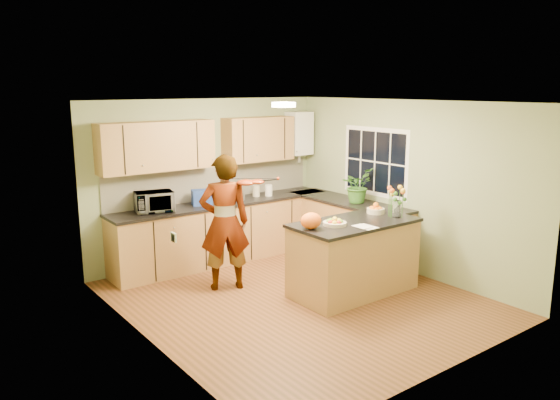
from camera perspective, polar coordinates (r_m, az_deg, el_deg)
floor at (r=7.13m, az=1.85°, el=-10.33°), size 4.50×4.50×0.00m
ceiling at (r=6.60m, az=1.99°, el=10.20°), size 4.00×4.50×0.02m
wall_back at (r=8.59m, az=-7.56°, el=2.10°), size 4.00×0.02×2.50m
wall_front at (r=5.25m, az=17.57°, el=-4.62°), size 4.00×0.02×2.50m
wall_left at (r=5.75m, az=-13.82°, el=-3.01°), size 0.02×4.50×2.50m
wall_right at (r=8.14m, az=12.94°, el=1.36°), size 0.02×4.50×2.50m
back_counter at (r=8.55m, az=-5.84°, el=-3.25°), size 3.64×0.62×0.94m
right_counter at (r=8.66m, az=7.12°, el=-3.10°), size 0.62×2.24×0.94m
splashback at (r=8.63m, az=-6.92°, el=1.83°), size 3.60×0.02×0.52m
upper_cabinets at (r=8.28m, az=-8.15°, el=5.91°), size 3.20×0.34×0.70m
boiler at (r=9.33m, az=2.01°, el=6.97°), size 0.40×0.30×0.86m
window_right at (r=8.48m, az=9.91°, el=3.95°), size 0.01×1.30×1.05m
light_switch at (r=5.21m, az=-11.06°, el=-3.84°), size 0.02×0.09×0.09m
ceiling_lamp at (r=6.84m, az=0.39°, el=9.94°), size 0.30×0.30×0.07m
peninsula_island at (r=7.26m, az=7.70°, el=-5.92°), size 1.69×0.87×0.97m
fruit_dish at (r=6.89m, az=5.75°, el=-2.31°), size 0.30×0.30×0.10m
orange_bowl at (r=7.61m, az=9.97°, el=-0.94°), size 0.24×0.24×0.14m
flower_vase at (r=7.37m, az=12.18°, el=0.71°), size 0.27×0.27×0.50m
orange_bag at (r=6.68m, az=3.26°, el=-2.18°), size 0.32×0.29×0.21m
papers at (r=6.86m, az=8.98°, el=-2.77°), size 0.20×0.27×0.01m
violinist at (r=7.27m, az=-5.81°, el=-2.35°), size 0.78×0.66×1.83m
violin at (r=7.08m, az=-3.59°, el=1.83°), size 0.61×0.53×0.15m
microwave at (r=7.90m, az=-13.02°, el=-0.18°), size 0.59×0.46×0.29m
blue_box at (r=8.23m, az=-8.18°, el=0.27°), size 0.34×0.29×0.23m
kettle at (r=8.52m, az=-4.27°, el=0.87°), size 0.17×0.17×0.32m
jar_cream at (r=8.79m, az=-2.51°, el=0.94°), size 0.14×0.14×0.18m
jar_white at (r=8.82m, az=-1.19°, el=1.01°), size 0.14×0.14×0.18m
potted_plant at (r=8.38m, az=8.06°, el=1.53°), size 0.58×0.54×0.53m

